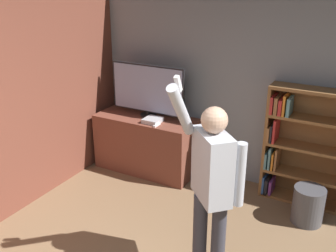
{
  "coord_description": "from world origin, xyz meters",
  "views": [
    {
      "loc": [
        1.06,
        -1.46,
        2.64
      ],
      "look_at": [
        -0.81,
        1.99,
        1.1
      ],
      "focal_mm": 42.0,
      "sensor_mm": 36.0,
      "label": 1
    }
  ],
  "objects_px": {
    "game_console": "(153,120)",
    "person": "(211,179)",
    "waste_bin": "(308,205)",
    "bookshelf": "(300,145)",
    "television": "(148,90)"
  },
  "relations": [
    {
      "from": "game_console",
      "to": "person",
      "type": "xyz_separation_m",
      "value": [
        1.42,
        -1.4,
        0.18
      ]
    },
    {
      "from": "waste_bin",
      "to": "person",
      "type": "bearing_deg",
      "value": -117.21
    },
    {
      "from": "game_console",
      "to": "bookshelf",
      "type": "height_order",
      "value": "bookshelf"
    },
    {
      "from": "bookshelf",
      "to": "person",
      "type": "height_order",
      "value": "person"
    },
    {
      "from": "television",
      "to": "game_console",
      "type": "distance_m",
      "value": 0.43
    },
    {
      "from": "television",
      "to": "person",
      "type": "xyz_separation_m",
      "value": [
        1.59,
        -1.58,
        -0.16
      ]
    },
    {
      "from": "bookshelf",
      "to": "waste_bin",
      "type": "distance_m",
      "value": 0.72
    },
    {
      "from": "television",
      "to": "game_console",
      "type": "relative_size",
      "value": 4.61
    },
    {
      "from": "television",
      "to": "waste_bin",
      "type": "bearing_deg",
      "value": -7.46
    },
    {
      "from": "waste_bin",
      "to": "game_console",
      "type": "bearing_deg",
      "value": 176.76
    },
    {
      "from": "bookshelf",
      "to": "person",
      "type": "bearing_deg",
      "value": -103.68
    },
    {
      "from": "game_console",
      "to": "bookshelf",
      "type": "relative_size",
      "value": 0.16
    },
    {
      "from": "television",
      "to": "person",
      "type": "relative_size",
      "value": 0.57
    },
    {
      "from": "television",
      "to": "game_console",
      "type": "bearing_deg",
      "value": -45.04
    },
    {
      "from": "bookshelf",
      "to": "waste_bin",
      "type": "height_order",
      "value": "bookshelf"
    }
  ]
}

